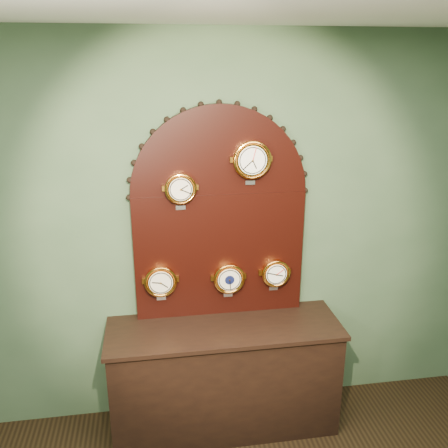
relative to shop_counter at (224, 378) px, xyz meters
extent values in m
plane|color=#405A3E|center=(0.00, 0.27, 1.00)|extent=(4.00, 0.00, 4.00)
cube|color=black|center=(0.00, 0.00, 0.00)|extent=(1.60, 0.50, 0.80)
cube|color=black|center=(0.00, 0.22, 0.88)|extent=(1.20, 0.06, 0.90)
cylinder|color=black|center=(0.00, 0.22, 1.33)|extent=(1.20, 0.06, 1.20)
cylinder|color=orange|center=(-0.27, 0.16, 1.40)|extent=(0.19, 0.08, 0.19)
torus|color=orange|center=(-0.27, 0.13, 1.40)|extent=(0.21, 0.02, 0.21)
cylinder|color=silver|center=(-0.27, 0.12, 1.40)|extent=(0.15, 0.01, 0.15)
cube|color=silver|center=(-0.27, 0.19, 1.26)|extent=(0.07, 0.01, 0.03)
cylinder|color=orange|center=(0.21, 0.16, 1.57)|extent=(0.24, 0.08, 0.24)
torus|color=orange|center=(0.21, 0.13, 1.57)|extent=(0.26, 0.02, 0.26)
cylinder|color=white|center=(0.21, 0.12, 1.57)|extent=(0.19, 0.01, 0.19)
cube|color=silver|center=(0.21, 0.19, 1.41)|extent=(0.07, 0.01, 0.03)
cylinder|color=orange|center=(-0.42, 0.16, 0.74)|extent=(0.21, 0.08, 0.21)
torus|color=orange|center=(-0.42, 0.13, 0.74)|extent=(0.23, 0.02, 0.23)
cylinder|color=silver|center=(-0.42, 0.12, 0.74)|extent=(0.17, 0.01, 0.17)
cube|color=silver|center=(-0.42, 0.19, 0.59)|extent=(0.06, 0.01, 0.03)
cylinder|color=orange|center=(0.06, 0.16, 0.73)|extent=(0.21, 0.08, 0.21)
torus|color=orange|center=(0.06, 0.13, 0.73)|extent=(0.22, 0.02, 0.22)
cylinder|color=silver|center=(0.06, 0.12, 0.73)|extent=(0.17, 0.01, 0.17)
cube|color=silver|center=(0.06, 0.19, 0.58)|extent=(0.07, 0.01, 0.03)
cylinder|color=#0C1135|center=(0.06, 0.12, 0.73)|extent=(0.07, 0.00, 0.07)
cylinder|color=orange|center=(0.40, 0.16, 0.74)|extent=(0.19, 0.08, 0.19)
torus|color=orange|center=(0.40, 0.13, 0.74)|extent=(0.20, 0.02, 0.20)
cylinder|color=white|center=(0.40, 0.12, 0.74)|extent=(0.15, 0.01, 0.15)
cube|color=silver|center=(0.40, 0.19, 0.60)|extent=(0.07, 0.01, 0.03)
camera|label=1|loc=(-0.46, -2.91, 2.19)|focal=38.53mm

